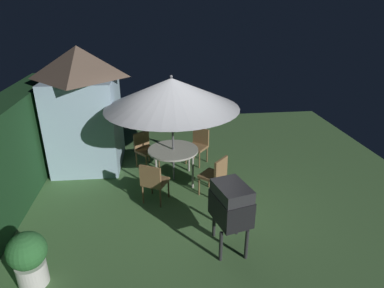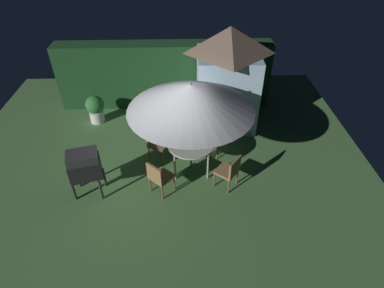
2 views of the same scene
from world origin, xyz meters
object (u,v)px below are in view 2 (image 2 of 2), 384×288
(chair_near_shed, at_px, (230,170))
(potted_plant_by_shed, at_px, (95,108))
(patio_umbrella, at_px, (191,97))
(chair_toward_hedge, at_px, (156,142))
(patio_table, at_px, (191,146))
(garden_shed, at_px, (227,78))
(chair_far_side, at_px, (220,136))
(bbq_grill, at_px, (84,166))
(chair_toward_house, at_px, (159,176))

(chair_near_shed, relative_size, potted_plant_by_shed, 1.02)
(patio_umbrella, height_order, chair_toward_hedge, patio_umbrella)
(patio_table, distance_m, chair_toward_hedge, 1.04)
(garden_shed, height_order, chair_toward_hedge, garden_shed)
(chair_near_shed, bearing_deg, patio_table, 141.72)
(chair_near_shed, distance_m, potted_plant_by_shed, 4.79)
(potted_plant_by_shed, bearing_deg, chair_toward_hedge, -42.68)
(garden_shed, xyz_separation_m, patio_umbrella, (-1.10, -2.08, 0.58))
(chair_near_shed, height_order, potted_plant_by_shed, chair_near_shed)
(patio_table, bearing_deg, chair_near_shed, -38.28)
(patio_table, xyz_separation_m, chair_far_side, (0.80, 0.67, -0.20))
(bbq_grill, bearing_deg, chair_far_side, 24.43)
(patio_umbrella, relative_size, chair_toward_hedge, 3.24)
(patio_table, bearing_deg, chair_toward_hedge, 152.74)
(chair_near_shed, distance_m, chair_toward_hedge, 2.14)
(patio_umbrella, xyz_separation_m, chair_near_shed, (0.89, -0.70, -1.57))
(patio_table, height_order, chair_near_shed, chair_near_shed)
(chair_toward_house, bearing_deg, bbq_grill, 178.00)
(patio_umbrella, height_order, chair_far_side, patio_umbrella)
(chair_toward_hedge, height_order, chair_toward_house, same)
(chair_near_shed, bearing_deg, garden_shed, 85.65)
(chair_toward_house, xyz_separation_m, potted_plant_by_shed, (-2.10, 3.12, -0.04))
(potted_plant_by_shed, bearing_deg, bbq_grill, -81.54)
(chair_far_side, bearing_deg, potted_plant_by_shed, 156.34)
(garden_shed, xyz_separation_m, bbq_grill, (-3.51, -2.87, -0.67))
(potted_plant_by_shed, bearing_deg, chair_far_side, -23.66)
(chair_toward_hedge, xyz_separation_m, potted_plant_by_shed, (-1.96, 1.81, -0.04))
(garden_shed, xyz_separation_m, potted_plant_by_shed, (-3.96, 0.19, -1.03))
(patio_table, xyz_separation_m, bbq_grill, (-2.41, -0.79, 0.13))
(bbq_grill, relative_size, potted_plant_by_shed, 1.36)
(garden_shed, bearing_deg, potted_plant_by_shed, 177.23)
(chair_near_shed, bearing_deg, patio_umbrella, 141.72)
(chair_far_side, xyz_separation_m, potted_plant_by_shed, (-3.67, 1.61, -0.04))
(bbq_grill, xyz_separation_m, chair_toward_house, (1.64, -0.06, -0.33))
(patio_table, bearing_deg, chair_toward_house, -132.05)
(chair_far_side, xyz_separation_m, chair_toward_hedge, (-1.71, -0.20, 0.00))
(garden_shed, xyz_separation_m, chair_far_side, (-0.30, -1.41, -1.00))
(patio_table, relative_size, chair_toward_hedge, 1.28)
(bbq_grill, bearing_deg, patio_table, 18.18)
(chair_toward_house, bearing_deg, garden_shed, 57.51)
(chair_toward_hedge, bearing_deg, patio_table, -27.26)
(bbq_grill, xyz_separation_m, potted_plant_by_shed, (-0.46, 3.06, -0.36))
(patio_umbrella, xyz_separation_m, chair_far_side, (0.80, 0.67, -1.57))
(garden_shed, distance_m, chair_toward_hedge, 2.76)
(patio_umbrella, distance_m, bbq_grill, 2.83)
(chair_toward_house, distance_m, potted_plant_by_shed, 3.76)
(chair_far_side, bearing_deg, chair_near_shed, -86.34)
(chair_far_side, bearing_deg, patio_table, -140.24)
(bbq_grill, xyz_separation_m, chair_far_side, (3.21, 1.46, -0.33))
(chair_toward_house, bearing_deg, patio_umbrella, 47.95)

